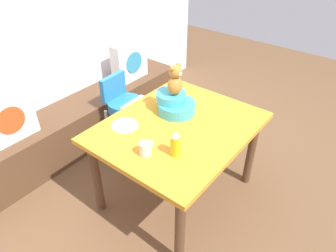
# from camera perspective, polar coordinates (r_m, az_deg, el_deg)

# --- Properties ---
(ground_plane) EXTENTS (8.00, 8.00, 0.00)m
(ground_plane) POSITION_cam_1_polar(r_m,az_deg,el_deg) (2.87, 1.60, -12.05)
(ground_plane) COLOR brown
(back_wall) EXTENTS (4.40, 0.10, 2.60)m
(back_wall) POSITION_cam_1_polar(r_m,az_deg,el_deg) (3.20, -21.57, 18.34)
(back_wall) COLOR silver
(back_wall) RESTS_ON ground_plane
(window_bench) EXTENTS (2.60, 0.44, 0.46)m
(window_bench) POSITION_cam_1_polar(r_m,az_deg,el_deg) (3.43, -15.30, 0.60)
(window_bench) COLOR brown
(window_bench) RESTS_ON ground_plane
(pillow_floral_left) EXTENTS (0.44, 0.15, 0.44)m
(pillow_floral_left) POSITION_cam_1_polar(r_m,az_deg,el_deg) (2.90, -27.35, 1.40)
(pillow_floral_left) COLOR white
(pillow_floral_left) RESTS_ON window_bench
(pillow_floral_right) EXTENTS (0.44, 0.15, 0.44)m
(pillow_floral_right) POSITION_cam_1_polar(r_m,az_deg,el_deg) (3.61, -7.03, 11.67)
(pillow_floral_right) COLOR white
(pillow_floral_right) RESTS_ON window_bench
(dining_table) EXTENTS (1.22, 1.00, 0.74)m
(dining_table) POSITION_cam_1_polar(r_m,az_deg,el_deg) (2.44, 1.85, -1.81)
(dining_table) COLOR orange
(dining_table) RESTS_ON ground_plane
(highchair) EXTENTS (0.34, 0.46, 0.79)m
(highchair) POSITION_cam_1_polar(r_m,az_deg,el_deg) (3.09, -7.98, 4.00)
(highchair) COLOR #2672B2
(highchair) RESTS_ON ground_plane
(infant_seat_teal) EXTENTS (0.30, 0.33, 0.16)m
(infant_seat_teal) POSITION_cam_1_polar(r_m,az_deg,el_deg) (2.50, 1.24, 4.07)
(infant_seat_teal) COLOR #38A3BE
(infant_seat_teal) RESTS_ON dining_table
(teddy_bear) EXTENTS (0.13, 0.12, 0.25)m
(teddy_bear) POSITION_cam_1_polar(r_m,az_deg,el_deg) (2.40, 1.31, 8.28)
(teddy_bear) COLOR #A87330
(teddy_bear) RESTS_ON infant_seat_teal
(ketchup_bottle) EXTENTS (0.07, 0.07, 0.18)m
(ketchup_bottle) POSITION_cam_1_polar(r_m,az_deg,el_deg) (2.06, 1.37, -3.31)
(ketchup_bottle) COLOR gold
(ketchup_bottle) RESTS_ON dining_table
(coffee_mug) EXTENTS (0.12, 0.08, 0.09)m
(coffee_mug) POSITION_cam_1_polar(r_m,az_deg,el_deg) (2.09, -4.12, -4.09)
(coffee_mug) COLOR silver
(coffee_mug) RESTS_ON dining_table
(dinner_plate_near) EXTENTS (0.20, 0.20, 0.01)m
(dinner_plate_near) POSITION_cam_1_polar(r_m,az_deg,el_deg) (2.39, -7.85, 0.10)
(dinner_plate_near) COLOR white
(dinner_plate_near) RESTS_ON dining_table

